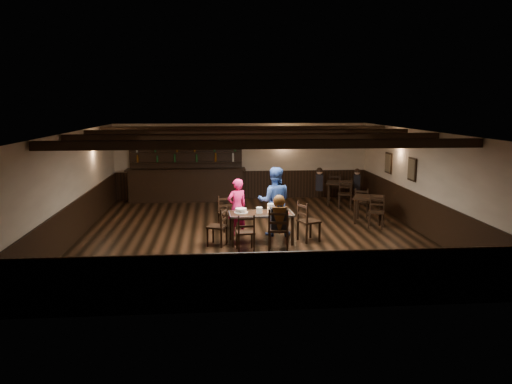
{
  "coord_description": "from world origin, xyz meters",
  "views": [
    {
      "loc": [
        -0.97,
        -12.77,
        3.39
      ],
      "look_at": [
        0.11,
        0.2,
        1.08
      ],
      "focal_mm": 35.0,
      "sensor_mm": 36.0,
      "label": 1
    }
  ],
  "objects": [
    {
      "name": "plate_stack_a",
      "position": [
        0.1,
        -0.91,
        0.82
      ],
      "size": [
        0.15,
        0.15,
        0.14
      ],
      "primitive_type": "cylinder",
      "color": "white",
      "rests_on": "dining_table"
    },
    {
      "name": "bg_patron_right",
      "position": [
        3.91,
        3.89,
        0.83
      ],
      "size": [
        0.29,
        0.39,
        0.72
      ],
      "color": "black",
      "rests_on": "ground"
    },
    {
      "name": "chair_end_right",
      "position": [
        1.26,
        -0.87,
        0.59
      ],
      "size": [
        0.59,
        0.61,
        1.01
      ],
      "color": "black",
      "rests_on": "ground"
    },
    {
      "name": "cake",
      "position": [
        -0.35,
        -0.81,
        0.8
      ],
      "size": [
        0.34,
        0.34,
        0.11
      ],
      "color": "white",
      "rests_on": "dining_table"
    },
    {
      "name": "menu_blue",
      "position": [
        0.64,
        -0.78,
        0.75
      ],
      "size": [
        0.37,
        0.33,
        0.0
      ],
      "primitive_type": "cube",
      "rotation": [
        0.0,
        0.0,
        -0.43
      ],
      "color": "#0E2049",
      "rests_on": "dining_table"
    },
    {
      "name": "room_shell",
      "position": [
        0.01,
        0.04,
        1.75
      ],
      "size": [
        9.02,
        10.02,
        2.71
      ],
      "color": "beige",
      "rests_on": "ground"
    },
    {
      "name": "bg_patron_left",
      "position": [
        2.58,
        3.8,
        0.86
      ],
      "size": [
        0.28,
        0.4,
        0.78
      ],
      "color": "black",
      "rests_on": "ground"
    },
    {
      "name": "chair_end_left",
      "position": [
        -0.86,
        -1.06,
        0.54
      ],
      "size": [
        0.54,
        0.56,
        0.93
      ],
      "color": "black",
      "rests_on": "ground"
    },
    {
      "name": "drink_glass",
      "position": [
        0.47,
        -0.8,
        0.81
      ],
      "size": [
        0.07,
        0.07,
        0.11
      ],
      "primitive_type": "cylinder",
      "color": "silver",
      "rests_on": "dining_table"
    },
    {
      "name": "back_table_b",
      "position": [
        3.27,
        3.72,
        0.65
      ],
      "size": [
        1.1,
        1.1,
        0.75
      ],
      "color": "black",
      "rests_on": "ground"
    },
    {
      "name": "seated_person",
      "position": [
        0.48,
        -1.68,
        0.87
      ],
      "size": [
        0.37,
        0.56,
        0.9
      ],
      "color": "black",
      "rests_on": "ground"
    },
    {
      "name": "ground",
      "position": [
        0.0,
        0.0,
        0.0
      ],
      "size": [
        10.0,
        10.0,
        0.0
      ],
      "primitive_type": "plane",
      "color": "black",
      "rests_on": "ground"
    },
    {
      "name": "salt_shaker",
      "position": [
        0.43,
        -0.97,
        0.79
      ],
      "size": [
        0.03,
        0.03,
        0.08
      ],
      "primitive_type": "cylinder",
      "color": "silver",
      "rests_on": "dining_table"
    },
    {
      "name": "tea_light",
      "position": [
        0.13,
        -0.75,
        0.78
      ],
      "size": [
        0.05,
        0.05,
        0.06
      ],
      "color": "#A5A8AD",
      "rests_on": "dining_table"
    },
    {
      "name": "man_blue",
      "position": [
        0.56,
        -0.19,
        0.89
      ],
      "size": [
        0.93,
        0.76,
        1.79
      ],
      "primitive_type": "imported",
      "rotation": [
        0.0,
        0.0,
        3.04
      ],
      "color": "navy",
      "rests_on": "ground"
    },
    {
      "name": "pepper_shaker",
      "position": [
        0.58,
        -0.91,
        0.79
      ],
      "size": [
        0.03,
        0.03,
        0.08
      ],
      "primitive_type": "cylinder",
      "color": "#A5A8AD",
      "rests_on": "dining_table"
    },
    {
      "name": "chair_far_pushed",
      "position": [
        -0.68,
        0.46,
        0.54
      ],
      "size": [
        0.57,
        0.56,
        0.93
      ],
      "color": "black",
      "rests_on": "ground"
    },
    {
      "name": "chair_near_left",
      "position": [
        -0.28,
        -1.62,
        0.52
      ],
      "size": [
        0.45,
        0.43,
        0.89
      ],
      "color": "black",
      "rests_on": "ground"
    },
    {
      "name": "dining_table",
      "position": [
        0.14,
        -0.89,
        0.67
      ],
      "size": [
        1.6,
        0.84,
        0.75
      ],
      "color": "black",
      "rests_on": "ground"
    },
    {
      "name": "plate_stack_b",
      "position": [
        0.39,
        -0.85,
        0.86
      ],
      "size": [
        0.19,
        0.19,
        0.22
      ],
      "primitive_type": "cylinder",
      "color": "white",
      "rests_on": "dining_table"
    },
    {
      "name": "back_table_a",
      "position": [
        3.44,
        0.99,
        0.65
      ],
      "size": [
        1.1,
        1.1,
        0.75
      ],
      "color": "black",
      "rests_on": "ground"
    },
    {
      "name": "woman_pink",
      "position": [
        -0.41,
        -0.16,
        0.75
      ],
      "size": [
        0.64,
        0.55,
        1.49
      ],
      "primitive_type": "imported",
      "rotation": [
        0.0,
        0.0,
        3.57
      ],
      "color": "#F11B81",
      "rests_on": "ground"
    },
    {
      "name": "menu_red",
      "position": [
        0.67,
        -0.97,
        0.75
      ],
      "size": [
        0.32,
        0.27,
        0.0
      ],
      "primitive_type": "cube",
      "rotation": [
        0.0,
        0.0,
        0.33
      ],
      "color": "maroon",
      "rests_on": "dining_table"
    },
    {
      "name": "chair_near_right",
      "position": [
        0.46,
        -1.74,
        0.6
      ],
      "size": [
        0.55,
        0.53,
        1.03
      ],
      "color": "black",
      "rests_on": "ground"
    },
    {
      "name": "bar_counter",
      "position": [
        -1.98,
        4.72,
        0.73
      ],
      "size": [
        4.14,
        0.7,
        2.2
      ],
      "color": "black",
      "rests_on": "ground"
    }
  ]
}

